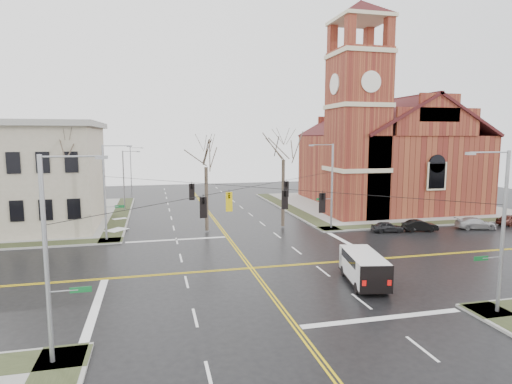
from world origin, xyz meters
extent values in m
plane|color=black|center=(0.00, 0.00, 0.00)|extent=(120.00, 120.00, 0.00)
cube|color=gray|center=(25.00, 25.00, 0.07)|extent=(30.00, 30.00, 0.15)
cube|color=#2B331C|center=(11.20, 25.00, 0.15)|extent=(2.00, 30.00, 0.02)
cube|color=#2B331C|center=(25.00, 11.20, 0.15)|extent=(30.00, 2.00, 0.02)
cube|color=#2B331C|center=(-11.20, 25.00, 0.15)|extent=(2.00, 30.00, 0.02)
cube|color=gold|center=(-0.12, 0.00, 0.01)|extent=(0.12, 100.00, 0.01)
cube|color=gold|center=(0.12, 0.00, 0.01)|extent=(0.12, 100.00, 0.01)
cube|color=gold|center=(0.00, -0.12, 0.01)|extent=(100.00, 0.12, 0.01)
cube|color=gold|center=(0.00, 0.12, 0.01)|extent=(100.00, 0.12, 0.01)
cube|color=silver|center=(5.00, -10.50, 0.01)|extent=(9.50, 0.50, 0.01)
cube|color=silver|center=(-5.00, 10.50, 0.01)|extent=(9.50, 0.50, 0.01)
cube|color=silver|center=(-10.50, -5.00, 0.01)|extent=(0.50, 9.50, 0.01)
cube|color=silver|center=(10.50, 5.00, 0.01)|extent=(0.50, 9.50, 0.01)
cube|color=maroon|center=(17.00, 17.00, 10.00)|extent=(6.00, 6.00, 20.00)
cube|color=beige|center=(17.00, 17.00, 19.50)|extent=(6.30, 6.30, 0.50)
cylinder|color=silver|center=(17.00, 13.95, 16.00)|extent=(2.40, 0.15, 2.40)
cylinder|color=silver|center=(13.95, 17.00, 16.00)|extent=(0.15, 2.40, 2.40)
cone|color=#3E1315|center=(17.00, 17.00, 24.60)|extent=(12.16, 12.16, 2.00)
cube|color=maroon|center=(26.00, 26.00, 5.00)|extent=(18.00, 24.00, 10.00)
cube|color=maroon|center=(16.80, 20.00, 2.20)|extent=(2.00, 5.00, 4.40)
cube|color=#9D937D|center=(-22.00, 20.00, 5.50)|extent=(18.00, 14.00, 11.00)
cylinder|color=gray|center=(11.50, 11.50, 4.65)|extent=(0.20, 0.20, 9.00)
cylinder|color=gray|center=(10.90, 11.50, 3.30)|extent=(1.20, 0.06, 0.06)
cube|color=#0F5A26|center=(10.20, 11.50, 3.30)|extent=(0.90, 0.04, 0.25)
cylinder|color=gray|center=(10.30, 11.50, 9.05)|extent=(2.40, 0.08, 0.08)
cube|color=gray|center=(9.10, 11.50, 9.00)|extent=(0.50, 0.22, 0.15)
cylinder|color=gray|center=(-11.50, 11.50, 4.65)|extent=(0.20, 0.20, 9.00)
cylinder|color=gray|center=(-10.90, 11.50, 3.30)|extent=(1.20, 0.06, 0.06)
cube|color=#0F5A26|center=(-10.20, 11.50, 3.30)|extent=(0.90, 0.04, 0.25)
cylinder|color=gray|center=(-10.30, 11.50, 9.05)|extent=(2.40, 0.08, 0.08)
cube|color=gray|center=(-9.10, 11.50, 9.00)|extent=(0.50, 0.22, 0.15)
cylinder|color=gray|center=(11.50, -11.50, 4.65)|extent=(0.20, 0.20, 9.00)
cylinder|color=gray|center=(10.90, -11.50, 3.30)|extent=(1.20, 0.06, 0.06)
cube|color=#0F5A26|center=(10.20, -11.50, 3.30)|extent=(0.90, 0.04, 0.25)
cylinder|color=gray|center=(10.30, -11.50, 9.05)|extent=(2.40, 0.08, 0.08)
cube|color=gray|center=(9.10, -11.50, 9.00)|extent=(0.50, 0.22, 0.15)
cylinder|color=gray|center=(-11.50, -11.50, 4.65)|extent=(0.20, 0.20, 9.00)
cylinder|color=gray|center=(-10.90, -11.50, 3.30)|extent=(1.20, 0.06, 0.06)
cube|color=#0F5A26|center=(-10.20, -11.50, 3.30)|extent=(0.90, 0.04, 0.25)
cylinder|color=gray|center=(-10.30, -11.50, 9.05)|extent=(2.40, 0.08, 0.08)
cube|color=gray|center=(-9.10, -11.50, 9.00)|extent=(0.50, 0.22, 0.15)
cylinder|color=black|center=(0.00, 0.00, 6.20)|extent=(23.02, 23.02, 0.03)
cylinder|color=black|center=(0.00, 0.00, 6.20)|extent=(23.02, 23.02, 0.03)
imported|color=black|center=(-4.00, -4.00, 5.45)|extent=(0.21, 0.26, 1.30)
imported|color=black|center=(4.00, 4.00, 5.45)|extent=(0.21, 0.26, 1.30)
imported|color=yellow|center=(-2.00, -2.00, 5.45)|extent=(0.21, 0.26, 1.30)
imported|color=black|center=(-4.00, 4.00, 5.45)|extent=(0.21, 0.26, 1.30)
imported|color=black|center=(4.00, -4.00, 5.45)|extent=(0.21, 0.26, 1.30)
imported|color=black|center=(2.00, -2.00, 5.45)|extent=(0.21, 0.26, 1.30)
cylinder|color=gray|center=(-10.80, 28.00, 4.10)|extent=(0.16, 0.16, 8.00)
cylinder|color=gray|center=(-9.80, 28.00, 8.00)|extent=(2.00, 0.07, 0.07)
cube|color=gray|center=(-8.80, 28.00, 7.95)|extent=(0.45, 0.20, 0.13)
cylinder|color=gray|center=(-10.80, 48.00, 4.10)|extent=(0.16, 0.16, 8.00)
cylinder|color=gray|center=(-9.80, 48.00, 8.00)|extent=(2.00, 0.07, 0.07)
cube|color=gray|center=(-8.80, 48.00, 7.95)|extent=(0.45, 0.20, 0.13)
cube|color=white|center=(6.59, -5.19, 1.20)|extent=(3.02, 5.60, 1.70)
cube|color=white|center=(7.01, -3.02, 0.95)|extent=(2.19, 1.27, 1.20)
cube|color=black|center=(7.08, -2.68, 1.50)|extent=(1.84, 0.47, 0.80)
cube|color=black|center=(6.63, -4.99, 1.75)|extent=(2.72, 3.93, 0.55)
cube|color=#B70C0A|center=(5.31, -7.69, 1.00)|extent=(0.25, 0.11, 0.34)
cube|color=#B70C0A|center=(6.85, -7.99, 1.00)|extent=(0.25, 0.11, 0.34)
cube|color=black|center=(6.59, -5.19, 0.33)|extent=(3.08, 5.66, 0.10)
cylinder|color=black|center=(6.02, -3.29, 0.36)|extent=(0.39, 0.76, 0.72)
cylinder|color=black|center=(7.83, -3.64, 0.36)|extent=(0.39, 0.76, 0.72)
cylinder|color=black|center=(5.36, -6.73, 0.36)|extent=(0.39, 0.76, 0.72)
cylinder|color=black|center=(7.17, -7.08, 0.36)|extent=(0.39, 0.76, 0.72)
imported|color=black|center=(16.57, 8.65, 0.56)|extent=(3.46, 1.84, 1.12)
imported|color=black|center=(20.18, 8.31, 0.60)|extent=(3.76, 1.76, 1.19)
imported|color=#AEAFB1|center=(26.72, 7.92, 0.61)|extent=(4.47, 2.63, 1.22)
imported|color=#421912|center=(32.10, 8.67, 0.62)|extent=(3.82, 2.03, 1.24)
cylinder|color=#3E3327|center=(-14.67, 13.68, 4.08)|extent=(0.36, 0.36, 7.86)
cylinder|color=#3E3327|center=(-1.69, 13.33, 3.47)|extent=(0.36, 0.36, 6.64)
cylinder|color=#3E3327|center=(6.69, 13.53, 3.78)|extent=(0.36, 0.36, 7.26)
camera|label=1|loc=(-7.01, -30.55, 9.84)|focal=30.00mm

